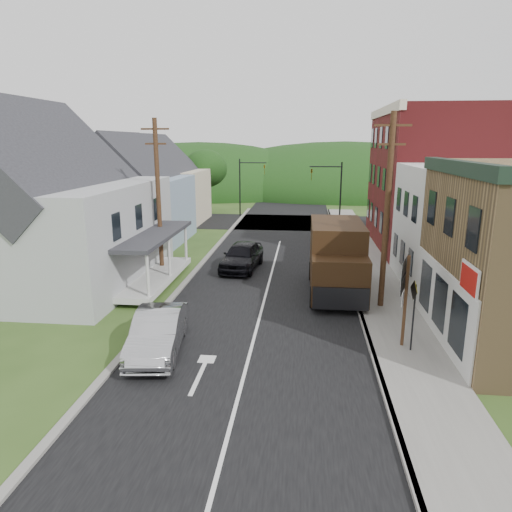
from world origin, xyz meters
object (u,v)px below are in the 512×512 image
(delivery_van, at_px, (337,259))
(warning_sign, at_px, (414,306))
(route_sign_cluster, at_px, (405,288))
(silver_sedan, at_px, (158,333))
(dark_sedan, at_px, (242,256))

(delivery_van, xyz_separation_m, warning_sign, (2.34, -6.84, 0.04))
(delivery_van, xyz_separation_m, route_sign_cluster, (2.09, -6.40, 0.58))
(warning_sign, bearing_deg, silver_sedan, -179.77)
(dark_sedan, bearing_deg, silver_sedan, -90.83)
(silver_sedan, height_order, delivery_van, delivery_van)
(delivery_van, relative_size, warning_sign, 2.41)
(delivery_van, height_order, warning_sign, delivery_van)
(silver_sedan, distance_m, warning_sign, 9.48)
(dark_sedan, distance_m, warning_sign, 13.48)
(route_sign_cluster, height_order, warning_sign, route_sign_cluster)
(silver_sedan, bearing_deg, delivery_van, 40.05)
(warning_sign, bearing_deg, delivery_van, 103.83)
(silver_sedan, relative_size, warning_sign, 1.75)
(dark_sedan, xyz_separation_m, route_sign_cluster, (7.59, -10.47, 1.59))
(dark_sedan, bearing_deg, route_sign_cluster, -47.48)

